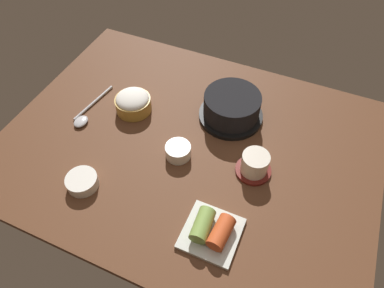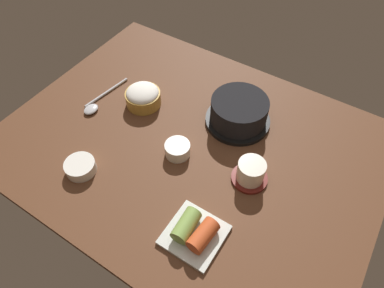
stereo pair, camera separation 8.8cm
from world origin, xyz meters
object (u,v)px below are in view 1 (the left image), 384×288
object	(u,v)px
rice_bowl	(133,102)
side_bowl_near	(82,181)
kimchi_plate	(212,230)
banchan_cup_center	(178,151)
stone_pot	(232,107)
tea_cup_with_saucer	(255,164)
spoon	(85,115)

from	to	relation	value
rice_bowl	side_bowl_near	size ratio (longest dim) A/B	1.34
kimchi_plate	banchan_cup_center	bearing A→B (deg)	133.33
kimchi_plate	side_bowl_near	world-z (taller)	kimchi_plate
stone_pot	side_bowl_near	xyz separation A→B (cm)	(-25.65, -36.43, -2.44)
stone_pot	rice_bowl	bearing A→B (deg)	-162.38
tea_cup_with_saucer	banchan_cup_center	world-z (taller)	tea_cup_with_saucer
kimchi_plate	spoon	size ratio (longest dim) A/B	0.66
banchan_cup_center	kimchi_plate	world-z (taller)	kimchi_plate
banchan_cup_center	spoon	xyz separation A→B (cm)	(-30.60, 1.97, -1.30)
stone_pot	tea_cup_with_saucer	xyz separation A→B (cm)	(11.66, -15.65, -1.02)
tea_cup_with_saucer	kimchi_plate	distance (cm)	20.48
rice_bowl	banchan_cup_center	size ratio (longest dim) A/B	1.55
spoon	side_bowl_near	bearing A→B (deg)	-56.72
stone_pot	tea_cup_with_saucer	distance (cm)	19.55
kimchi_plate	side_bowl_near	size ratio (longest dim) A/B	1.60
banchan_cup_center	tea_cup_with_saucer	bearing A→B (deg)	8.82
banchan_cup_center	side_bowl_near	bearing A→B (deg)	-134.93
tea_cup_with_saucer	spoon	distance (cm)	50.31
rice_bowl	stone_pot	bearing A→B (deg)	17.62
rice_bowl	side_bowl_near	distance (cm)	27.90
spoon	stone_pot	bearing A→B (deg)	23.45
stone_pot	tea_cup_with_saucer	size ratio (longest dim) A/B	2.00
tea_cup_with_saucer	kimchi_plate	size ratio (longest dim) A/B	0.74
banchan_cup_center	spoon	size ratio (longest dim) A/B	0.36
banchan_cup_center	kimchi_plate	xyz separation A→B (cm)	(16.13, -17.10, 0.06)
stone_pot	side_bowl_near	world-z (taller)	stone_pot
stone_pot	spoon	world-z (taller)	stone_pot
spoon	banchan_cup_center	bearing A→B (deg)	-3.68
rice_bowl	kimchi_plate	world-z (taller)	rice_bowl
rice_bowl	spoon	bearing A→B (deg)	-144.73
stone_pot	side_bowl_near	distance (cm)	44.62
rice_bowl	side_bowl_near	world-z (taller)	rice_bowl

